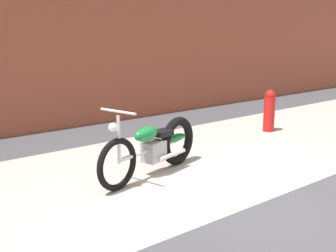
% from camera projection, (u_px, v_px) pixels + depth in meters
% --- Properties ---
extents(ground_plane, '(80.00, 80.00, 0.00)m').
position_uv_depth(ground_plane, '(256.00, 205.00, 4.77)').
color(ground_plane, '#47474C').
extents(sidewalk_slab, '(36.00, 3.50, 0.01)m').
position_uv_depth(sidewalk_slab, '(164.00, 167.00, 6.11)').
color(sidewalk_slab, '#B2ADA3').
rests_on(sidewalk_slab, ground).
extents(brick_building_wall, '(36.00, 0.50, 5.15)m').
position_uv_depth(brick_building_wall, '(58.00, 0.00, 8.17)').
color(brick_building_wall, brown).
rests_on(brick_building_wall, ground).
extents(motorcycle_green, '(1.97, 0.76, 1.03)m').
position_uv_depth(motorcycle_green, '(157.00, 146.00, 5.76)').
color(motorcycle_green, black).
rests_on(motorcycle_green, ground).
extents(fire_hydrant, '(0.22, 0.22, 0.84)m').
position_uv_depth(fire_hydrant, '(269.00, 110.00, 8.20)').
color(fire_hydrant, red).
rests_on(fire_hydrant, ground).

